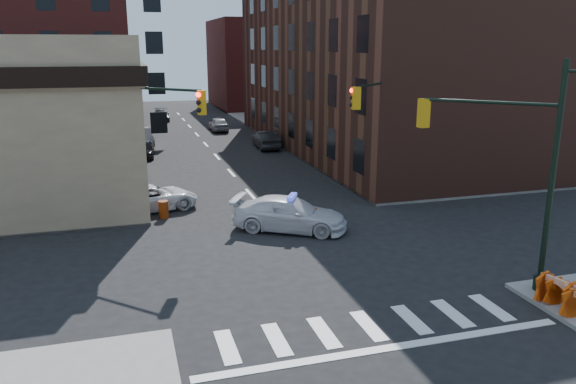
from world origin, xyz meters
TOP-DOWN VIEW (x-y plane):
  - ground at (0.00, 0.00)m, footprint 140.00×140.00m
  - sidewalk_ne at (23.00, 32.75)m, footprint 34.00×54.50m
  - commercial_row_ne at (13.00, 22.50)m, footprint 14.00×34.00m
  - filler_nw at (-16.00, 62.00)m, footprint 20.00×18.00m
  - filler_ne at (14.00, 58.00)m, footprint 16.00×16.00m
  - signal_pole_se at (6.04, -5.52)m, footprint 5.40×5.27m
  - signal_pole_nw at (-5.85, 5.34)m, footprint 3.58×3.67m
  - signal_pole_ne at (5.84, 5.35)m, footprint 3.67×3.58m
  - tree_ne_near at (7.50, 26.00)m, footprint 3.00×3.00m
  - tree_ne_far at (7.50, 34.00)m, footprint 3.00×3.00m
  - police_car at (0.34, 2.99)m, footprint 5.83×4.61m
  - pickup at (-5.80, 8.28)m, footprint 5.40×3.47m
  - parked_car_wnear at (-5.50, 23.47)m, footprint 1.80×3.84m
  - parked_car_wfar at (-5.50, 28.92)m, footprint 2.10×4.79m
  - parked_car_wdeep at (-2.56, 45.79)m, footprint 2.08×4.62m
  - parked_car_enear at (4.68, 24.61)m, footprint 1.75×4.62m
  - parked_car_efar at (2.50, 35.86)m, footprint 1.69×4.18m
  - pedestrian_a at (-8.81, 7.43)m, footprint 0.81×0.65m
  - pedestrian_b at (-12.33, 8.02)m, footprint 0.84×0.71m
  - pedestrian_c at (-10.39, 8.82)m, footprint 1.24×0.91m
  - barrel_road at (1.32, 2.78)m, footprint 0.77×0.77m
  - barrel_bank at (-5.28, 6.67)m, footprint 0.52×0.52m
  - barricade_se_a at (6.40, -7.89)m, footprint 0.82×1.32m
  - barricade_se_b at (6.40, -7.57)m, footprint 0.94×1.44m
  - barricade_nw_a at (-8.74, 8.00)m, footprint 1.33×0.85m
  - barricade_nw_b at (-9.66, 8.00)m, footprint 1.24×0.75m

SIDE VIEW (x-z plane):
  - ground at x=0.00m, z-range 0.00..0.00m
  - sidewalk_ne at x=23.00m, z-range 0.00..0.15m
  - barrel_bank at x=-5.28m, z-range 0.00..0.90m
  - barrel_road at x=1.32m, z-range 0.00..1.06m
  - barricade_nw_b at x=-9.66m, z-range 0.15..1.02m
  - barricade_se_a at x=6.40m, z-range 0.15..1.07m
  - barricade_nw_a at x=-8.74m, z-range 0.15..1.08m
  - parked_car_wnear at x=-5.50m, z-range 0.00..1.27m
  - barricade_se_b at x=6.40m, z-range 0.15..1.14m
  - parked_car_wdeep at x=-2.56m, z-range 0.00..1.31m
  - pickup at x=-5.80m, z-range 0.00..1.39m
  - parked_car_efar at x=2.50m, z-range 0.00..1.42m
  - parked_car_enear at x=4.68m, z-range 0.00..1.51m
  - parked_car_wfar at x=-5.50m, z-range 0.00..1.53m
  - police_car at x=0.34m, z-range 0.00..1.58m
  - pedestrian_b at x=-12.33m, z-range 0.15..1.70m
  - pedestrian_a at x=-8.81m, z-range 0.15..2.10m
  - pedestrian_c at x=-10.39m, z-range 0.15..2.11m
  - tree_ne_near at x=7.50m, z-range 1.06..5.91m
  - tree_ne_far at x=7.50m, z-range 1.06..5.91m
  - signal_pole_nw at x=-5.85m, z-range 0.34..8.34m
  - signal_pole_ne at x=5.84m, z-range 0.34..8.34m
  - signal_pole_se at x=6.04m, z-range 0.61..8.61m
  - filler_ne at x=14.00m, z-range 0.00..12.00m
  - commercial_row_ne at x=13.00m, z-range 0.00..14.00m
  - filler_nw at x=-16.00m, z-range 0.00..16.00m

